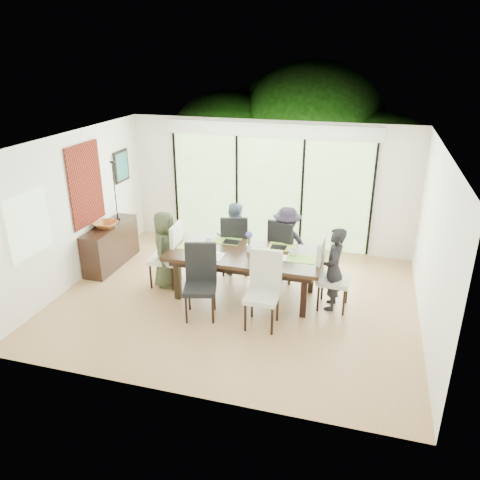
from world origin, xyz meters
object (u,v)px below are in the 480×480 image
(person_far_right, at_px, (286,244))
(bowl, at_px, (106,225))
(chair_near_left, at_px, (200,283))
(chair_far_left, at_px, (234,243))
(person_left_end, at_px, (165,249))
(chair_right_end, at_px, (334,275))
(cup_c, at_px, (293,252))
(table_top, at_px, (245,254))
(cup_a, at_px, (209,242))
(cup_b, at_px, (253,253))
(laptop, at_px, (196,248))
(person_far_left, at_px, (234,238))
(vase, at_px, (249,248))
(chair_far_right, at_px, (286,249))
(person_right_end, at_px, (334,269))
(chair_near_right, at_px, (262,291))
(chair_left_end, at_px, (164,254))
(sideboard, at_px, (111,245))

(person_far_right, xyz_separation_m, bowl, (-3.43, -0.45, 0.18))
(chair_near_left, height_order, bowl, chair_near_left)
(chair_far_left, relative_size, person_left_end, 0.85)
(chair_right_end, relative_size, cup_c, 8.87)
(table_top, distance_m, person_left_end, 1.48)
(cup_a, bearing_deg, chair_far_left, 70.35)
(table_top, xyz_separation_m, chair_near_left, (-0.50, -0.87, -0.18))
(cup_b, bearing_deg, person_far_right, 66.73)
(laptop, relative_size, cup_c, 2.66)
(cup_a, bearing_deg, cup_b, -16.39)
(chair_near_left, bearing_deg, cup_a, 86.02)
(person_far_left, relative_size, vase, 10.75)
(chair_right_end, bearing_deg, chair_far_right, 50.83)
(person_far_left, bearing_deg, vase, 111.24)
(cup_c, bearing_deg, table_top, -172.87)
(chair_right_end, xyz_separation_m, person_far_right, (-0.95, 0.83, 0.10))
(laptop, relative_size, cup_b, 3.30)
(person_left_end, bearing_deg, chair_far_right, -71.17)
(chair_far_left, xyz_separation_m, person_left_end, (-1.03, -0.85, 0.10))
(person_left_end, distance_m, person_right_end, 2.96)
(table_top, height_order, cup_a, cup_a)
(person_far_right, bearing_deg, laptop, 24.26)
(chair_far_left, xyz_separation_m, person_right_end, (1.93, -0.85, 0.10))
(person_far_right, relative_size, bowl, 3.19)
(person_right_end, xyz_separation_m, cup_a, (-2.18, 0.15, 0.17))
(chair_far_left, distance_m, person_far_right, 1.01)
(chair_right_end, bearing_deg, cup_c, 84.52)
(table_top, relative_size, person_far_left, 1.86)
(person_far_right, distance_m, laptop, 1.69)
(chair_near_right, xyz_separation_m, cup_a, (-1.20, 1.02, 0.27))
(chair_left_end, height_order, person_right_end, person_right_end)
(person_right_end, bearing_deg, chair_near_left, -66.50)
(chair_right_end, relative_size, bowl, 2.72)
(table_top, distance_m, chair_far_right, 1.03)
(laptop, bearing_deg, chair_near_right, -34.65)
(person_right_end, height_order, person_far_right, same)
(person_right_end, distance_m, cup_c, 0.71)
(chair_near_left, xyz_separation_m, person_right_end, (1.98, 0.87, 0.10))
(laptop, distance_m, bowl, 2.08)
(laptop, distance_m, cup_b, 1.00)
(chair_left_end, relative_size, chair_near_right, 1.00)
(chair_far_right, distance_m, person_right_end, 1.26)
(chair_left_end, xyz_separation_m, laptop, (0.65, -0.10, 0.23))
(vase, bearing_deg, sideboard, 171.64)
(chair_far_left, bearing_deg, vase, 106.02)
(person_right_end, distance_m, sideboard, 4.39)
(person_right_end, bearing_deg, sideboard, -96.51)
(cup_b, distance_m, bowl, 3.06)
(chair_left_end, distance_m, chair_far_left, 1.35)
(person_far_right, bearing_deg, person_right_end, 128.92)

